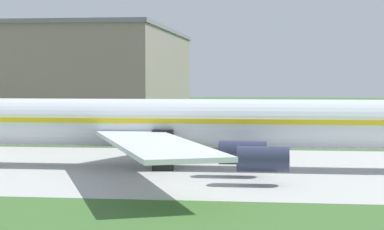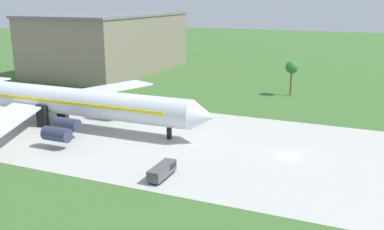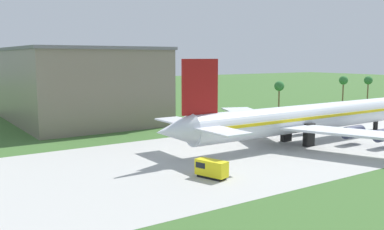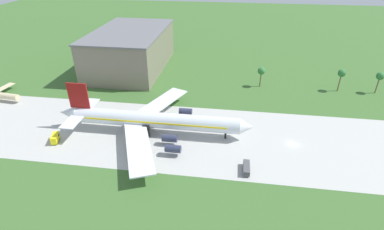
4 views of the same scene
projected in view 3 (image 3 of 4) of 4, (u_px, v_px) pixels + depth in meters
name	position (u px, v px, depth m)	size (l,w,h in m)	color
jet_airliner	(303.00, 119.00, 92.63)	(72.84, 61.70, 18.27)	silver
catering_van	(211.00, 168.00, 66.01)	(3.42, 5.51, 2.83)	black
terminal_building	(73.00, 84.00, 129.08)	(36.72, 61.20, 21.24)	slate
palm_tree_row	(349.00, 82.00, 177.50)	(75.36, 3.60, 10.93)	brown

